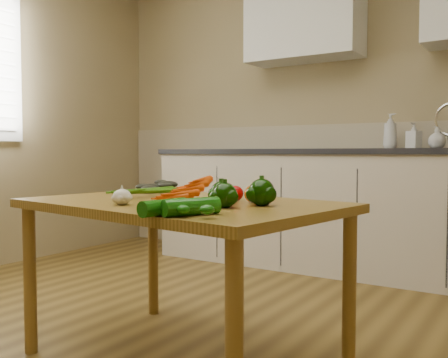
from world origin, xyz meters
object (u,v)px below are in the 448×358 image
at_px(soap_bottle_c, 437,138).
at_px(carrot_bunch, 176,192).
at_px(tomato_b, 254,194).
at_px(tomato_c, 262,196).
at_px(zucchini_a, 191,207).
at_px(table, 181,219).
at_px(pepper_b, 262,192).
at_px(pepper_a, 221,193).
at_px(zucchini_b, 164,207).
at_px(soap_bottle_b, 414,136).
at_px(tomato_a, 235,193).
at_px(leafy_greens, 159,184).
at_px(garlic_bulb, 122,197).
at_px(pepper_c, 225,195).
at_px(soap_bottle_a, 390,131).

distance_m(soap_bottle_c, carrot_bunch, 2.11).
bearing_deg(soap_bottle_c, tomato_b, -59.14).
distance_m(tomato_c, zucchini_a, 0.43).
xyz_separation_m(table, pepper_b, (0.37, 0.02, 0.12)).
relative_size(pepper_a, zucchini_b, 0.49).
height_order(soap_bottle_b, soap_bottle_c, soap_bottle_b).
bearing_deg(pepper_b, tomato_a, 150.92).
bearing_deg(soap_bottle_c, zucchini_b, -58.15).
height_order(pepper_b, tomato_b, pepper_b).
bearing_deg(soap_bottle_b, tomato_a, -76.83).
xyz_separation_m(soap_bottle_c, zucchini_a, (-0.31, -2.39, -0.27)).
relative_size(pepper_a, tomato_b, 1.11).
bearing_deg(pepper_b, leafy_greens, 159.89).
relative_size(leafy_greens, garlic_bulb, 2.54).
xyz_separation_m(soap_bottle_b, pepper_c, (-0.19, -2.12, -0.27)).
xyz_separation_m(soap_bottle_b, pepper_a, (-0.27, -2.03, -0.27)).
distance_m(table, pepper_b, 0.39).
relative_size(table, soap_bottle_c, 9.30).
bearing_deg(soap_bottle_a, soap_bottle_b, -93.47).
relative_size(table, tomato_a, 19.75).
height_order(soap_bottle_b, garlic_bulb, soap_bottle_b).
xyz_separation_m(soap_bottle_c, tomato_a, (-0.44, -1.92, -0.27)).
xyz_separation_m(leafy_greens, pepper_c, (0.63, -0.39, -0.00)).
distance_m(soap_bottle_c, tomato_c, 2.00).
bearing_deg(tomato_c, carrot_bunch, -177.54).
height_order(soap_bottle_c, tomato_c, soap_bottle_c).
xyz_separation_m(table, leafy_greens, (-0.34, 0.28, 0.12)).
height_order(table, tomato_c, tomato_c).
xyz_separation_m(pepper_a, zucchini_a, (0.10, -0.33, -0.02)).
distance_m(soap_bottle_a, tomato_a, 2.03).
relative_size(soap_bottle_a, tomato_c, 3.81).
distance_m(pepper_b, zucchini_a, 0.38).
relative_size(soap_bottle_c, tomato_b, 1.90).
height_order(pepper_b, tomato_a, pepper_b).
height_order(soap_bottle_c, garlic_bulb, soap_bottle_c).
height_order(table, zucchini_b, zucchini_b).
bearing_deg(garlic_bulb, zucchini_b, -25.54).
bearing_deg(tomato_a, soap_bottle_c, 77.22).
xyz_separation_m(soap_bottle_c, tomato_b, (-0.34, -1.94, -0.26)).
xyz_separation_m(table, soap_bottle_b, (0.48, 2.01, 0.39)).
relative_size(soap_bottle_b, tomato_c, 2.66).
distance_m(table, tomato_c, 0.36).
relative_size(soap_bottle_b, tomato_a, 2.60).
xyz_separation_m(soap_bottle_b, zucchini_b, (-0.24, -2.41, -0.29)).
bearing_deg(table, tomato_b, 26.41).
relative_size(carrot_bunch, pepper_a, 2.73).
bearing_deg(leafy_greens, garlic_bulb, -63.78).
xyz_separation_m(soap_bottle_a, carrot_bunch, (-0.36, -2.06, -0.32)).
xyz_separation_m(garlic_bulb, tomato_b, (0.38, 0.34, 0.01)).
bearing_deg(zucchini_a, leafy_greens, 136.29).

